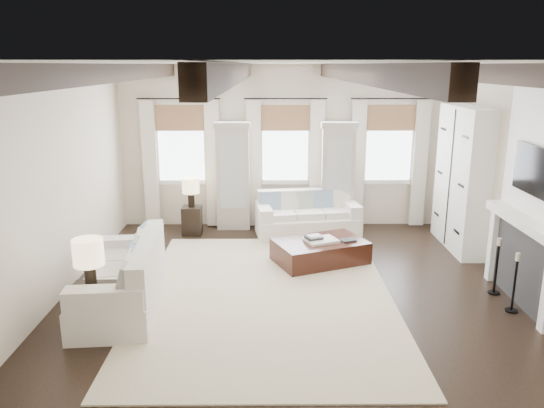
{
  "coord_description": "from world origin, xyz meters",
  "views": [
    {
      "loc": [
        -0.33,
        -6.69,
        3.17
      ],
      "look_at": [
        -0.28,
        1.0,
        1.15
      ],
      "focal_mm": 35.0,
      "sensor_mm": 36.0,
      "label": 1
    }
  ],
  "objects_px": {
    "sofa_back": "(307,217)",
    "sofa_left": "(126,280)",
    "side_table_front": "(94,309)",
    "ottoman": "(320,252)",
    "side_table_back": "(192,220)"
  },
  "relations": [
    {
      "from": "sofa_back",
      "to": "sofa_left",
      "type": "distance_m",
      "value": 4.15
    },
    {
      "from": "sofa_left",
      "to": "side_table_front",
      "type": "xyz_separation_m",
      "value": [
        -0.23,
        -0.68,
        -0.1
      ]
    },
    {
      "from": "ottoman",
      "to": "side_table_front",
      "type": "relative_size",
      "value": 2.59
    },
    {
      "from": "side_table_back",
      "to": "side_table_front",
      "type": "bearing_deg",
      "value": -99.85
    },
    {
      "from": "side_table_front",
      "to": "side_table_back",
      "type": "xyz_separation_m",
      "value": [
        0.67,
        3.86,
        -0.01
      ]
    },
    {
      "from": "sofa_back",
      "to": "ottoman",
      "type": "height_order",
      "value": "sofa_back"
    },
    {
      "from": "side_table_front",
      "to": "side_table_back",
      "type": "distance_m",
      "value": 3.91
    },
    {
      "from": "side_table_back",
      "to": "ottoman",
      "type": "bearing_deg",
      "value": -33.79
    },
    {
      "from": "sofa_left",
      "to": "ottoman",
      "type": "relative_size",
      "value": 1.54
    },
    {
      "from": "side_table_front",
      "to": "side_table_back",
      "type": "relative_size",
      "value": 1.02
    },
    {
      "from": "sofa_left",
      "to": "side_table_front",
      "type": "relative_size",
      "value": 3.99
    },
    {
      "from": "sofa_left",
      "to": "side_table_front",
      "type": "distance_m",
      "value": 0.72
    },
    {
      "from": "ottoman",
      "to": "side_table_back",
      "type": "xyz_separation_m",
      "value": [
        -2.33,
        1.56,
        0.08
      ]
    },
    {
      "from": "sofa_left",
      "to": "ottoman",
      "type": "xyz_separation_m",
      "value": [
        2.77,
        1.62,
        -0.19
      ]
    },
    {
      "from": "sofa_back",
      "to": "ottoman",
      "type": "xyz_separation_m",
      "value": [
        0.11,
        -1.56,
        -0.15
      ]
    }
  ]
}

